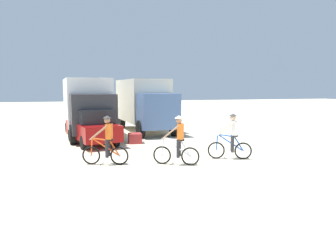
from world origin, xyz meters
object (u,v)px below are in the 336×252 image
box_truck_cream_rv (144,102)px  cyclist_near_camera (231,138)px  box_truck_avon_van (87,104)px  cyclist_orange_shirt (107,142)px  supply_crate (135,138)px  sedan_parked (93,127)px  cyclist_cowboy_hat (178,142)px

box_truck_cream_rv → cyclist_near_camera: size_ratio=3.79×
box_truck_avon_van → box_truck_cream_rv: 3.79m
cyclist_orange_shirt → cyclist_near_camera: same height
cyclist_near_camera → supply_crate: size_ratio=2.39×
box_truck_avon_van → supply_crate: bearing=-56.6°
box_truck_cream_rv → cyclist_orange_shirt: bearing=-110.9°
box_truck_cream_rv → supply_crate: size_ratio=9.03×
box_truck_avon_van → sedan_parked: box_truck_avon_van is taller
box_truck_avon_van → cyclist_near_camera: box_truck_avon_van is taller
box_truck_cream_rv → box_truck_avon_van: bearing=-164.1°
box_truck_cream_rv → cyclist_cowboy_hat: box_truck_cream_rv is taller
box_truck_cream_rv → supply_crate: box_truck_cream_rv is taller
cyclist_orange_shirt → cyclist_cowboy_hat: bearing=-17.1°
cyclist_orange_shirt → cyclist_cowboy_hat: size_ratio=1.00×
box_truck_cream_rv → cyclist_cowboy_hat: size_ratio=3.79×
box_truck_cream_rv → cyclist_orange_shirt: size_ratio=3.79×
cyclist_orange_shirt → sedan_parked: bearing=92.7°
box_truck_cream_rv → cyclist_near_camera: box_truck_cream_rv is taller
box_truck_cream_rv → sedan_parked: (-3.54, -4.01, -0.99)m
cyclist_near_camera → supply_crate: 5.66m
box_truck_cream_rv → cyclist_cowboy_hat: bearing=-95.1°
cyclist_cowboy_hat → cyclist_near_camera: size_ratio=1.00×
sedan_parked → cyclist_orange_shirt: cyclist_orange_shirt is taller
box_truck_cream_rv → cyclist_near_camera: (1.49, -9.14, -1.03)m
box_truck_cream_rv → supply_crate: (-1.46, -4.35, -1.63)m
cyclist_orange_shirt → supply_crate: bearing=66.8°
box_truck_cream_rv → sedan_parked: size_ratio=1.54×
box_truck_avon_van → cyclist_cowboy_hat: 8.94m
sedan_parked → supply_crate: (2.08, -0.34, -0.63)m
sedan_parked → cyclist_near_camera: 7.19m
box_truck_avon_van → cyclist_cowboy_hat: size_ratio=3.78×
box_truck_avon_van → cyclist_near_camera: size_ratio=3.78×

